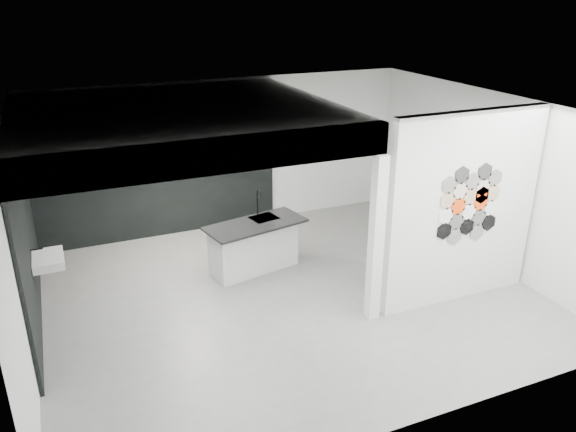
% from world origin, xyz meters
% --- Properties ---
extents(floor, '(7.00, 6.00, 0.01)m').
position_xyz_m(floor, '(0.00, 0.00, -0.01)').
color(floor, slate).
extents(partition_panel, '(2.45, 0.15, 2.80)m').
position_xyz_m(partition_panel, '(2.23, -1.00, 1.40)').
color(partition_panel, silver).
rests_on(partition_panel, floor).
extents(bay_clad_back, '(4.40, 0.04, 2.35)m').
position_xyz_m(bay_clad_back, '(-1.30, 2.97, 1.18)').
color(bay_clad_back, black).
rests_on(bay_clad_back, floor).
extents(bay_clad_left, '(0.04, 4.00, 2.35)m').
position_xyz_m(bay_clad_left, '(-3.47, 1.00, 1.18)').
color(bay_clad_left, black).
rests_on(bay_clad_left, floor).
extents(bulkhead, '(4.40, 4.00, 0.40)m').
position_xyz_m(bulkhead, '(-1.30, 1.00, 2.55)').
color(bulkhead, silver).
rests_on(bulkhead, corner_column).
extents(corner_column, '(0.16, 0.16, 2.35)m').
position_xyz_m(corner_column, '(0.82, -1.00, 1.18)').
color(corner_column, silver).
rests_on(corner_column, floor).
extents(fascia_beam, '(4.40, 0.16, 0.40)m').
position_xyz_m(fascia_beam, '(-1.30, -0.92, 2.55)').
color(fascia_beam, silver).
rests_on(fascia_beam, corner_column).
extents(wall_basin, '(0.40, 0.60, 0.12)m').
position_xyz_m(wall_basin, '(-3.24, 0.80, 0.85)').
color(wall_basin, silver).
rests_on(wall_basin, bay_clad_left).
extents(display_shelf, '(3.00, 0.15, 0.04)m').
position_xyz_m(display_shelf, '(-1.20, 2.87, 1.30)').
color(display_shelf, black).
rests_on(display_shelf, bay_clad_back).
extents(kitchen_island, '(1.70, 1.01, 1.28)m').
position_xyz_m(kitchen_island, '(-0.21, 0.99, 0.43)').
color(kitchen_island, silver).
rests_on(kitchen_island, floor).
extents(stockpot, '(0.29, 0.29, 0.19)m').
position_xyz_m(stockpot, '(-2.03, 2.87, 1.42)').
color(stockpot, black).
rests_on(stockpot, display_shelf).
extents(kettle, '(0.22, 0.22, 0.16)m').
position_xyz_m(kettle, '(-0.48, 2.87, 1.40)').
color(kettle, black).
rests_on(kettle, display_shelf).
extents(glass_bowl, '(0.17, 0.17, 0.09)m').
position_xyz_m(glass_bowl, '(0.15, 2.87, 1.37)').
color(glass_bowl, gray).
rests_on(glass_bowl, display_shelf).
extents(glass_vase, '(0.10, 0.10, 0.12)m').
position_xyz_m(glass_vase, '(0.15, 2.87, 1.38)').
color(glass_vase, gray).
rests_on(glass_vase, display_shelf).
extents(bottle_dark, '(0.07, 0.07, 0.16)m').
position_xyz_m(bottle_dark, '(-1.57, 2.87, 1.40)').
color(bottle_dark, black).
rests_on(bottle_dark, display_shelf).
extents(utensil_cup, '(0.12, 0.12, 0.11)m').
position_xyz_m(utensil_cup, '(-1.72, 2.87, 1.38)').
color(utensil_cup, black).
rests_on(utensil_cup, display_shelf).
extents(hex_tile_cluster, '(1.04, 0.02, 1.16)m').
position_xyz_m(hex_tile_cluster, '(2.26, -1.09, 1.50)').
color(hex_tile_cluster, black).
rests_on(hex_tile_cluster, partition_panel).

